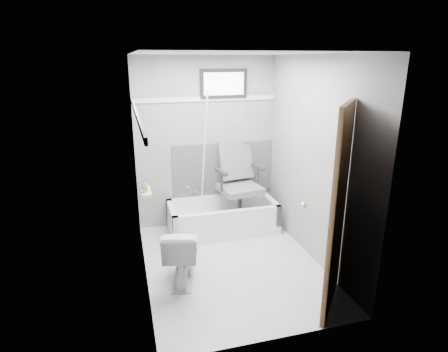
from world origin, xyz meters
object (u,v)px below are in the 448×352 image
object	(u,v)px
toilet	(182,254)
door	(382,221)
bathtub	(223,216)
office_chair	(240,183)
soap_bottle_b	(144,184)
soap_bottle_a	(145,188)

from	to	relation	value
toilet	door	xyz separation A→B (m)	(1.60, -1.10, 0.67)
bathtub	door	size ratio (longest dim) A/B	0.75
office_chair	soap_bottle_b	bearing A→B (deg)	-166.70
door	soap_bottle_b	distance (m)	2.55
door	soap_bottle_b	size ratio (longest dim) A/B	19.18
office_chair	toilet	world-z (taller)	office_chair
soap_bottle_a	toilet	bearing A→B (deg)	-54.12
soap_bottle_a	bathtub	bearing A→B (deg)	31.80
bathtub	toilet	distance (m)	1.35
bathtub	soap_bottle_b	distance (m)	1.42
door	soap_bottle_a	size ratio (longest dim) A/B	19.08
bathtub	toilet	bearing A→B (deg)	-124.32
soap_bottle_b	bathtub	bearing A→B (deg)	26.11
toilet	soap_bottle_a	bearing A→B (deg)	-40.18
bathtub	soap_bottle_a	size ratio (longest dim) A/B	14.31
office_chair	soap_bottle_b	world-z (taller)	office_chair
bathtub	office_chair	size ratio (longest dim) A/B	1.34
office_chair	soap_bottle_b	distance (m)	1.48
office_chair	bathtub	bearing A→B (deg)	176.73
bathtub	office_chair	bearing A→B (deg)	5.97
door	office_chair	bearing A→B (deg)	104.57
toilet	bathtub	bearing A→B (deg)	-110.38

